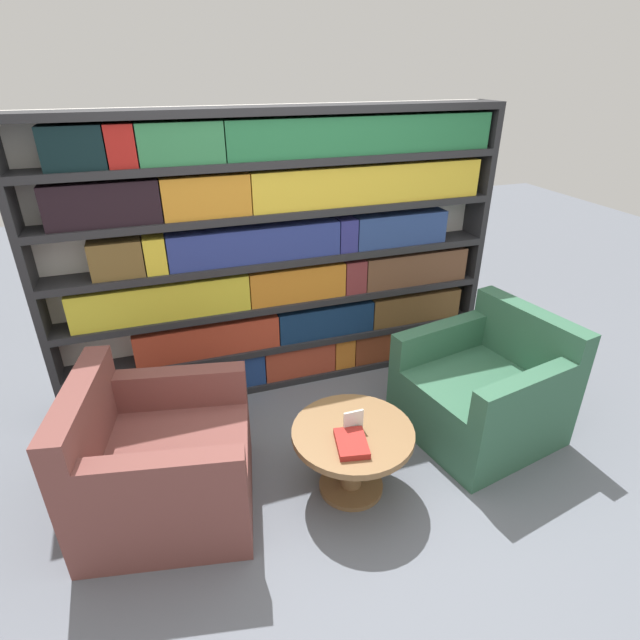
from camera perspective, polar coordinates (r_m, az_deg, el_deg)
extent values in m
plane|color=slate|center=(3.14, 3.27, -19.87)|extent=(14.00, 14.00, 0.00)
cube|color=silver|center=(3.81, -4.99, 7.64)|extent=(3.31, 0.05, 2.07)
cube|color=#262628|center=(3.67, -29.90, 3.27)|extent=(0.05, 0.30, 2.07)
cube|color=#262628|center=(4.37, 16.89, 9.16)|extent=(0.05, 0.30, 2.07)
cube|color=#262628|center=(4.15, -3.99, -6.16)|extent=(3.21, 0.30, 0.05)
cube|color=#262628|center=(3.98, -4.14, -2.31)|extent=(3.21, 0.30, 0.05)
cube|color=#262628|center=(3.82, -4.31, 2.19)|extent=(3.21, 0.30, 0.05)
cube|color=#262628|center=(3.69, -4.49, 7.04)|extent=(3.21, 0.30, 0.05)
cube|color=#262628|center=(3.59, -4.70, 12.21)|extent=(3.21, 0.30, 0.05)
cube|color=#262628|center=(3.52, -4.91, 17.64)|extent=(3.21, 0.30, 0.05)
cube|color=#262628|center=(3.48, -5.14, 22.83)|extent=(3.21, 0.30, 0.05)
cube|color=navy|center=(3.95, -16.61, -6.59)|extent=(1.41, 0.20, 0.25)
cube|color=#AF402A|center=(4.07, -2.53, -4.30)|extent=(0.57, 0.20, 0.25)
cube|color=orange|center=(4.17, 2.46, -3.41)|extent=(0.17, 0.20, 0.25)
cube|color=brown|center=(4.27, 5.93, -2.78)|extent=(0.37, 0.20, 0.25)
cube|color=gold|center=(4.44, 10.70, -1.89)|extent=(0.43, 0.20, 0.25)
cube|color=#B43C25|center=(3.80, -12.71, -1.91)|extent=(1.05, 0.20, 0.25)
cube|color=navy|center=(3.97, 0.48, 0.15)|extent=(0.78, 0.20, 0.25)
cube|color=brown|center=(4.28, 10.53, 1.72)|extent=(0.79, 0.20, 0.25)
cube|color=gold|center=(3.64, -17.61, 2.26)|extent=(1.20, 0.20, 0.26)
cube|color=orange|center=(3.76, -2.77, 4.40)|extent=(0.73, 0.20, 0.26)
cube|color=maroon|center=(3.90, 3.68, 5.24)|extent=(0.17, 0.20, 0.26)
cube|color=brown|center=(4.13, 10.55, 6.06)|extent=(0.88, 0.20, 0.26)
cube|color=brown|center=(3.53, -22.23, 6.62)|extent=(0.33, 0.20, 0.24)
cube|color=yellow|center=(3.52, -18.35, 7.23)|extent=(0.14, 0.20, 0.24)
cube|color=navy|center=(3.58, -7.42, 8.73)|extent=(1.21, 0.20, 0.24)
cube|color=navy|center=(3.77, 2.84, 9.86)|extent=(0.14, 0.20, 0.24)
cube|color=navy|center=(3.95, 8.93, 10.37)|extent=(0.73, 0.20, 0.24)
cube|color=black|center=(3.43, -23.57, 12.15)|extent=(0.68, 0.20, 0.27)
cube|color=orange|center=(3.44, -12.93, 13.72)|extent=(0.56, 0.20, 0.27)
cube|color=gold|center=(3.74, 5.50, 15.31)|extent=(1.74, 0.20, 0.27)
cube|color=black|center=(3.38, -26.40, 17.28)|extent=(0.35, 0.20, 0.25)
cube|color=#A21B17|center=(3.36, -21.80, 18.08)|extent=(0.16, 0.20, 0.25)
cube|color=#2F7645|center=(3.37, -15.65, 18.96)|extent=(0.51, 0.20, 0.25)
cube|color=#256E3F|center=(3.67, 4.93, 20.38)|extent=(1.92, 0.20, 0.25)
cube|color=brown|center=(3.08, -16.78, -16.64)|extent=(1.06, 1.03, 0.44)
cube|color=brown|center=(2.91, -25.43, -10.43)|extent=(0.31, 0.88, 0.41)
cube|color=brown|center=(2.57, -17.33, -16.87)|extent=(0.77, 0.27, 0.24)
cube|color=brown|center=(3.15, -15.46, -7.39)|extent=(0.77, 0.27, 0.24)
cube|color=#336047|center=(3.64, 17.62, -9.12)|extent=(1.04, 1.02, 0.44)
cube|color=#336047|center=(3.68, 22.68, -1.76)|extent=(0.29, 0.88, 0.41)
cube|color=#336047|center=(3.63, 13.40, -2.21)|extent=(0.77, 0.25, 0.24)
cube|color=#336047|center=(3.21, 22.34, -7.85)|extent=(0.77, 0.25, 0.24)
cylinder|color=brown|center=(3.08, 3.65, -15.91)|extent=(0.13, 0.13, 0.40)
cylinder|color=brown|center=(3.20, 3.55, -18.33)|extent=(0.39, 0.39, 0.03)
cylinder|color=brown|center=(2.93, 3.78, -12.77)|extent=(0.71, 0.71, 0.04)
cube|color=black|center=(2.91, 3.80, -12.39)|extent=(0.07, 0.06, 0.01)
cube|color=silver|center=(2.88, 3.83, -11.44)|extent=(0.12, 0.01, 0.13)
cube|color=maroon|center=(2.80, 3.62, -13.88)|extent=(0.21, 0.26, 0.04)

